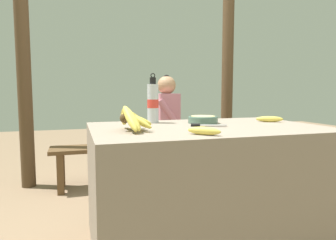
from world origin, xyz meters
The scene contains 13 objects.
ground_plane centered at (0.00, 0.00, 0.00)m, with size 12.00×12.00×0.00m, color #846B51.
market_counter centered at (0.00, 0.00, 0.36)m, with size 1.38×0.89×0.72m.
banana_bunch_ripe centered at (-0.48, -0.08, 0.79)m, with size 0.18×0.34×0.15m.
serving_bowl centered at (0.05, 0.17, 0.75)m, with size 0.20×0.20×0.05m.
water_bottle centered at (-0.26, 0.29, 0.86)m, with size 0.08×0.08×0.33m.
loose_banana_front centered at (-0.17, -0.33, 0.74)m, with size 0.15×0.15×0.04m.
loose_banana_side centered at (0.51, 0.10, 0.74)m, with size 0.18×0.12×0.04m.
knife centered at (-0.03, -0.01, 0.73)m, with size 0.21×0.09×0.02m.
wooden_bench centered at (-0.14, 1.28, 0.34)m, with size 1.73×0.32×0.40m.
seated_vendor centered at (0.08, 1.25, 0.62)m, with size 0.42×0.40×1.10m.
banana_bunch_green centered at (-0.58, 1.28, 0.47)m, with size 0.17×0.27×0.14m.
support_post_near centered at (-1.22, 1.50, 1.37)m, with size 0.13×0.13×2.75m.
support_post_far centered at (0.94, 1.50, 1.37)m, with size 0.13×0.13×2.75m.
Camera 1 is at (-0.76, -1.64, 0.93)m, focal length 32.00 mm.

